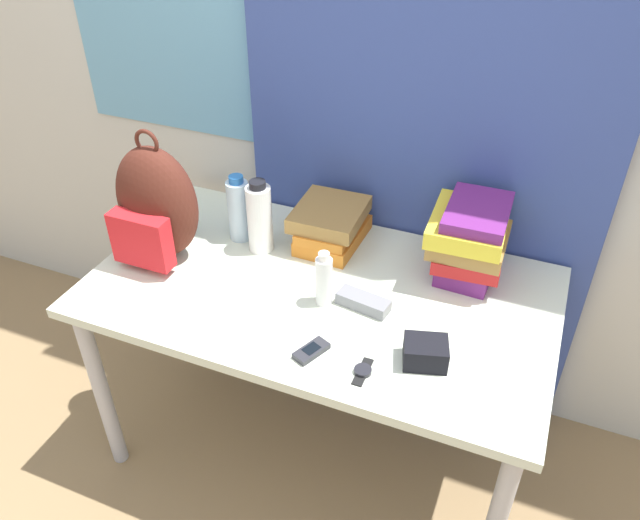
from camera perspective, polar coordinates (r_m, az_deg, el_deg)
wall_back at (r=1.95m, az=5.34°, el=18.39°), size 6.00×0.06×2.50m
curtain_blue at (r=1.86m, az=10.09°, el=17.10°), size 1.14×0.04×2.50m
desk at (r=1.87m, az=0.00°, el=-4.42°), size 1.34×0.76×0.70m
backpack at (r=1.92m, az=-14.79°, el=4.81°), size 0.26×0.21×0.42m
book_stack_left at (r=1.98m, az=1.02°, el=3.27°), size 0.21×0.27×0.13m
book_stack_center at (r=1.86m, az=13.56°, el=1.90°), size 0.23×0.27×0.23m
water_bottle at (r=1.99m, az=-7.45°, el=4.61°), size 0.07×0.07×0.22m
sports_bottle at (r=1.93m, az=-5.54°, el=3.86°), size 0.08×0.08×0.24m
sunscreen_bottle at (r=1.72m, az=0.36°, el=-1.84°), size 0.05×0.05×0.17m
cell_phone at (r=1.61m, az=-0.80°, el=-8.31°), size 0.08×0.11×0.02m
sunglasses_case at (r=1.74m, az=3.98°, el=-3.85°), size 0.16×0.08×0.04m
camera_pouch at (r=1.59m, az=9.62°, el=-8.34°), size 0.13×0.11×0.07m
wristwatch at (r=1.57m, az=3.93°, el=-10.10°), size 0.04×0.10×0.01m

